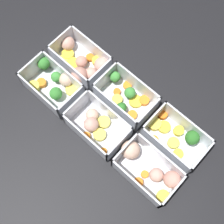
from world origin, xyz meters
The scene contains 7 objects.
ground_plane centered at (0.00, 0.00, 0.00)m, with size 4.00×4.00×0.00m, color black.
container_near_left centered at (-0.19, -0.05, 0.03)m, with size 0.17×0.12×0.07m.
container_near_center centered at (-0.01, -0.06, 0.02)m, with size 0.17×0.11×0.07m.
container_near_right centered at (0.18, -0.05, 0.03)m, with size 0.20×0.11×0.07m.
container_far_left centered at (-0.17, 0.06, 0.03)m, with size 0.19×0.13×0.07m.
container_far_center centered at (0.00, 0.06, 0.03)m, with size 0.17×0.11×0.07m.
container_far_right centered at (0.18, 0.06, 0.02)m, with size 0.18×0.11×0.07m.
Camera 1 is at (0.20, -0.22, 0.85)m, focal length 50.00 mm.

